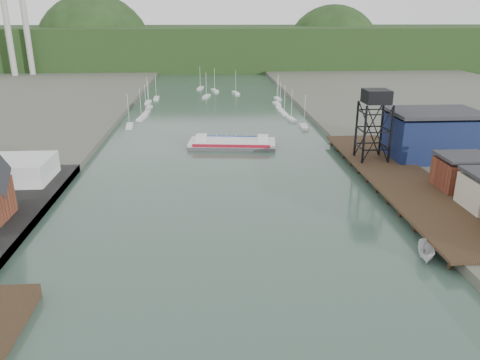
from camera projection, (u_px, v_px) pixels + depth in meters
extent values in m
plane|color=#2D463C|center=(234.00, 333.00, 52.57)|extent=(600.00, 600.00, 0.00)
cube|color=black|center=(401.00, 178.00, 96.60)|extent=(14.00, 70.00, 0.50)
cylinder|color=black|center=(372.00, 184.00, 96.58)|extent=(0.60, 0.60, 2.20)
cylinder|color=black|center=(428.00, 182.00, 97.34)|extent=(0.60, 0.60, 2.20)
cube|color=silver|center=(6.00, 170.00, 95.51)|extent=(18.00, 12.00, 4.50)
cylinder|color=black|center=(364.00, 135.00, 103.43)|extent=(0.50, 0.50, 13.00)
cylinder|color=black|center=(391.00, 134.00, 103.81)|extent=(0.50, 0.50, 13.00)
cylinder|color=black|center=(356.00, 129.00, 109.07)|extent=(0.50, 0.50, 13.00)
cylinder|color=black|center=(381.00, 128.00, 109.45)|extent=(0.50, 0.50, 13.00)
cube|color=black|center=(377.00, 96.00, 103.76)|extent=(5.50, 5.50, 3.00)
cube|color=#0B1831|center=(432.00, 137.00, 109.96)|extent=(20.00, 14.00, 10.00)
cube|color=#2D2D33|center=(435.00, 112.00, 107.98)|extent=(20.50, 14.50, 0.80)
cube|color=#511D17|center=(462.00, 176.00, 89.68)|extent=(9.00, 8.00, 6.00)
cube|color=silver|center=(130.00, 126.00, 148.40)|extent=(2.67, 7.65, 0.90)
cube|color=silver|center=(141.00, 119.00, 159.27)|extent=(2.81, 7.67, 0.90)
cube|color=silver|center=(146.00, 113.00, 167.65)|extent=(2.35, 7.59, 0.90)
cube|color=silver|center=(149.00, 108.00, 176.97)|extent=(2.01, 7.50, 0.90)
cube|color=silver|center=(148.00, 102.00, 188.37)|extent=(2.00, 7.50, 0.90)
cube|color=silver|center=(156.00, 98.00, 197.77)|extent=(2.16, 7.54, 0.90)
cube|color=silver|center=(304.00, 127.00, 147.33)|extent=(2.53, 7.62, 0.90)
cube|color=silver|center=(291.00, 119.00, 157.98)|extent=(2.76, 7.67, 0.90)
cube|color=silver|center=(284.00, 114.00, 166.18)|extent=(2.22, 7.56, 0.90)
cube|color=silver|center=(280.00, 109.00, 174.63)|extent=(2.18, 7.54, 0.90)
cube|color=silver|center=(277.00, 104.00, 185.08)|extent=(2.46, 7.61, 0.90)
cube|color=silver|center=(278.00, 99.00, 196.14)|extent=(2.48, 7.61, 0.90)
cube|color=silver|center=(206.00, 96.00, 202.71)|extent=(3.78, 7.76, 0.90)
cube|color=silver|center=(236.00, 93.00, 211.07)|extent=(3.31, 7.74, 0.90)
cube|color=silver|center=(215.00, 91.00, 218.00)|extent=(3.76, 7.76, 0.90)
cube|color=silver|center=(200.00, 88.00, 225.09)|extent=(3.40, 7.74, 0.90)
cylinder|color=#ADADA8|center=(7.00, 22.00, 251.86)|extent=(3.20, 3.20, 60.00)
cylinder|color=#ADADA8|center=(25.00, 22.00, 257.07)|extent=(3.20, 3.20, 60.00)
cube|color=#1C3015|center=(211.00, 47.00, 330.67)|extent=(500.00, 120.00, 28.00)
sphere|color=#1C3015|center=(96.00, 54.00, 326.94)|extent=(80.00, 80.00, 80.00)
sphere|color=#1C3015|center=(332.00, 54.00, 347.79)|extent=(70.00, 70.00, 70.00)
cube|color=#4A4B4D|center=(232.00, 145.00, 126.36)|extent=(24.01, 11.85, 0.92)
cube|color=silver|center=(232.00, 142.00, 126.09)|extent=(24.01, 11.85, 0.74)
cube|color=#AA1327|center=(231.00, 146.00, 121.63)|extent=(20.21, 2.49, 0.83)
cube|color=#16419C|center=(233.00, 137.00, 130.42)|extent=(20.21, 2.49, 0.83)
cube|color=silver|center=(201.00, 138.00, 126.10)|extent=(3.07, 3.07, 1.85)
cube|color=silver|center=(263.00, 139.00, 125.33)|extent=(3.07, 3.07, 1.85)
imported|color=silver|center=(426.00, 252.00, 68.08)|extent=(4.04, 6.29, 2.28)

